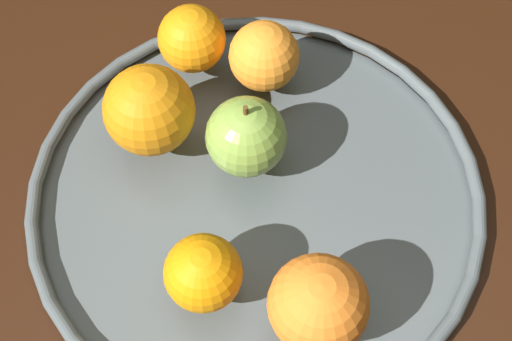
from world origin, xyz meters
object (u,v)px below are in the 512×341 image
Objects in this scene: orange_front_left at (203,273)px; fruit_bowl at (256,193)px; orange_back_left at (149,110)px; orange_center at (264,56)px; orange_back_right at (192,39)px; apple at (246,137)px; orange_front_right at (318,304)px.

fruit_bowl is at bearing -100.54° from orange_front_left.
orange_back_left reaches higher than orange_center.
orange_center is (-8.11, -8.60, -0.73)cm from orange_back_left.
fruit_bowl is 15.74cm from orange_back_right.
apple is at bearing -61.31° from fruit_bowl.
orange_front_right is 24.07cm from orange_center.
orange_back_left reaches higher than orange_back_right.
apple reaches higher than orange_front_left.
orange_back_left is 11.84cm from orange_center.
orange_back_left is 1.25× the size of orange_back_right.
orange_front_left is (1.82, 9.77, 3.95)cm from fruit_bowl.
apple is 1.22× the size of orange_back_right.
orange_back_left reaches higher than orange_front_left.
fruit_bowl is 10.69cm from orange_front_left.
apple is 9.02cm from orange_center.
fruit_bowl is 5.24× the size of orange_front_right.
apple is 1.27× the size of orange_front_left.
apple is 12.12cm from orange_back_right.
orange_front_left is at bearing -4.47° from orange_front_right.
orange_back_right is at bearing -71.89° from orange_front_left.
orange_back_right is at bearing -4.09° from orange_center.
orange_center reaches higher than orange_back_right.
apple reaches higher than orange_front_right.
fruit_bowl is 12.62cm from orange_center.
orange_front_right is at bearing 123.33° from apple.
orange_center is (9.23, -22.22, -0.56)cm from orange_front_right.
apple is at bearing 128.35° from orange_back_right.
orange_center reaches higher than fruit_bowl.
orange_back_right is 23.16cm from orange_front_left.
fruit_bowl is 6.50× the size of orange_front_left.
orange_back_left is 1.30× the size of orange_front_left.
fruit_bowl is 5.13× the size of apple.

